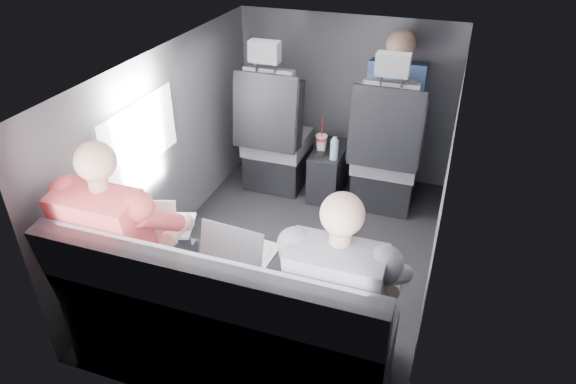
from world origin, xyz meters
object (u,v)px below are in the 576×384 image
(laptop_white, at_px, (157,224))
(water_bottle, at_px, (334,149))
(center_console, at_px, (329,171))
(passenger_rear_right, at_px, (342,295))
(rear_bench, at_px, (226,331))
(front_seat_right, at_px, (386,160))
(passenger_rear_left, at_px, (128,243))
(laptop_black, at_px, (357,273))
(passenger_front_right, at_px, (394,103))
(front_seat_left, at_px, (275,143))
(soda_cup, at_px, (321,142))
(laptop_silver, at_px, (239,250))

(laptop_white, bearing_deg, water_bottle, 68.04)
(center_console, height_order, passenger_rear_right, passenger_rear_right)
(rear_bench, xyz_separation_m, water_bottle, (0.07, 1.79, 0.17))
(front_seat_right, height_order, passenger_rear_left, front_seat_right)
(center_console, xyz_separation_m, laptop_black, (0.58, -1.68, 0.43))
(laptop_white, bearing_deg, center_console, 72.16)
(center_console, relative_size, laptop_black, 1.16)
(passenger_rear_right, height_order, passenger_front_right, passenger_front_right)
(water_bottle, bearing_deg, rear_bench, -92.30)
(center_console, height_order, water_bottle, water_bottle)
(front_seat_left, xyz_separation_m, soda_cup, (0.39, -0.00, 0.07))
(laptop_black, bearing_deg, front_seat_left, 122.09)
(soda_cup, distance_m, laptop_silver, 1.67)
(front_seat_left, xyz_separation_m, passenger_rear_right, (1.00, -1.81, 0.23))
(laptop_white, bearing_deg, laptop_silver, -6.59)
(front_seat_right, bearing_deg, passenger_front_right, 93.62)
(passenger_front_right, bearing_deg, water_bottle, -134.26)
(soda_cup, xyz_separation_m, laptop_black, (0.64, -1.64, 0.16))
(front_seat_left, height_order, front_seat_right, same)
(front_seat_left, relative_size, laptop_silver, 3.63)
(laptop_silver, bearing_deg, passenger_rear_right, -14.60)
(passenger_rear_right, bearing_deg, front_seat_right, 93.08)
(center_console, bearing_deg, laptop_white, -107.84)
(laptop_black, bearing_deg, laptop_white, 178.00)
(laptop_silver, distance_m, passenger_rear_left, 0.57)
(laptop_white, bearing_deg, passenger_rear_left, -101.09)
(rear_bench, relative_size, passenger_front_right, 1.80)
(center_console, bearing_deg, front_seat_right, -5.07)
(front_seat_left, bearing_deg, water_bottle, -12.26)
(front_seat_right, relative_size, passenger_rear_right, 1.04)
(soda_cup, xyz_separation_m, passenger_rear_left, (-0.51, -1.81, 0.17))
(center_console, bearing_deg, passenger_front_right, 26.69)
(front_seat_right, xyz_separation_m, passenger_rear_left, (-1.02, -1.81, 0.24))
(water_bottle, height_order, passenger_rear_right, passenger_rear_right)
(front_seat_left, distance_m, laptop_black, 1.95)
(soda_cup, bearing_deg, front_seat_right, 0.24)
(laptop_black, bearing_deg, passenger_front_right, 94.35)
(soda_cup, distance_m, passenger_rear_left, 1.88)
(water_bottle, height_order, laptop_black, laptop_black)
(water_bottle, xyz_separation_m, passenger_rear_right, (0.48, -1.69, 0.14))
(passenger_rear_left, relative_size, passenger_rear_right, 1.03)
(center_console, bearing_deg, water_bottle, -64.91)
(rear_bench, bearing_deg, passenger_rear_right, 9.88)
(center_console, bearing_deg, soda_cup, -145.04)
(front_seat_left, distance_m, rear_bench, 1.96)
(water_bottle, xyz_separation_m, passenger_front_right, (0.36, 0.37, 0.28))
(laptop_black, distance_m, passenger_rear_left, 1.16)
(passenger_rear_left, distance_m, passenger_front_right, 2.30)
(center_console, xyz_separation_m, laptop_white, (-0.53, -1.64, 0.43))
(center_console, xyz_separation_m, passenger_rear_left, (-0.57, -1.85, 0.44))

